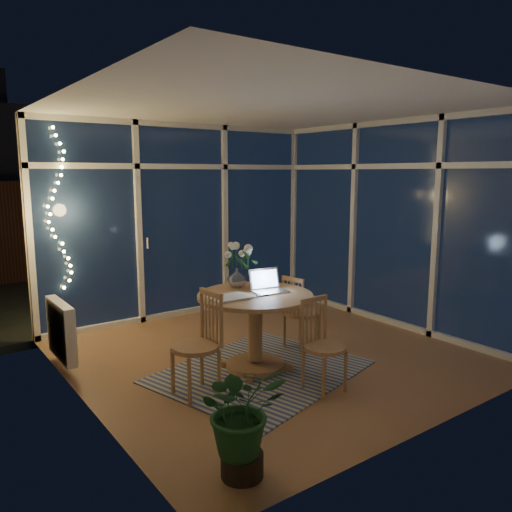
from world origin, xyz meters
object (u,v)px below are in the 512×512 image
at_px(chair_front, 325,345).
at_px(flower_vase, 237,277).
at_px(dining_table, 255,332).
at_px(chair_right, 302,311).
at_px(potted_plant, 242,421).
at_px(chair_left, 195,344).
at_px(laptop, 270,280).

distance_m(chair_front, flower_vase, 1.22).
xyz_separation_m(chair_front, flower_vase, (-0.20, 1.11, 0.45)).
height_order(dining_table, flower_vase, flower_vase).
bearing_deg(chair_right, potted_plant, 121.81).
bearing_deg(potted_plant, chair_front, 25.63).
relative_size(chair_left, chair_right, 1.12).
bearing_deg(chair_left, chair_front, 58.03).
height_order(chair_left, flower_vase, flower_vase).
bearing_deg(laptop, chair_right, 27.33).
relative_size(chair_right, potted_plant, 1.11).
height_order(chair_left, chair_right, chair_left).
distance_m(chair_right, potted_plant, 2.48).
distance_m(dining_table, laptop, 0.53).
height_order(dining_table, chair_right, chair_right).
bearing_deg(potted_plant, dining_table, 51.58).
bearing_deg(chair_right, flower_vase, 70.40).
xyz_separation_m(chair_front, potted_plant, (-1.33, -0.64, -0.05)).
height_order(chair_right, laptop, laptop).
height_order(chair_front, flower_vase, flower_vase).
height_order(chair_front, laptop, laptop).
bearing_deg(chair_front, laptop, 93.82).
relative_size(chair_front, flower_vase, 4.06).
bearing_deg(potted_plant, laptop, 47.16).
xyz_separation_m(chair_right, potted_plant, (-1.89, -1.60, -0.04)).
bearing_deg(chair_left, chair_right, 102.26).
xyz_separation_m(dining_table, flower_vase, (0.01, 0.34, 0.49)).
distance_m(dining_table, chair_left, 0.80).
relative_size(flower_vase, potted_plant, 0.28).
bearing_deg(laptop, flower_vase, 119.25).
bearing_deg(chair_front, flower_vase, 100.06).
xyz_separation_m(dining_table, potted_plant, (-1.12, -1.41, -0.01)).
xyz_separation_m(chair_right, flower_vase, (-0.76, 0.15, 0.46)).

